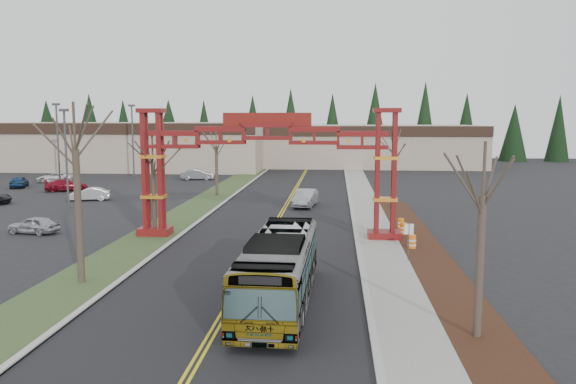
# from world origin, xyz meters

# --- Properties ---
(ground) EXTENTS (200.00, 200.00, 0.00)m
(ground) POSITION_xyz_m (0.00, 0.00, 0.00)
(ground) COLOR black
(ground) RESTS_ON ground
(road) EXTENTS (12.00, 110.00, 0.02)m
(road) POSITION_xyz_m (0.00, 25.00, 0.01)
(road) COLOR black
(road) RESTS_ON ground
(lane_line_left) EXTENTS (0.12, 100.00, 0.01)m
(lane_line_left) POSITION_xyz_m (-0.12, 25.00, 0.03)
(lane_line_left) COLOR gold
(lane_line_left) RESTS_ON road
(lane_line_right) EXTENTS (0.12, 100.00, 0.01)m
(lane_line_right) POSITION_xyz_m (0.12, 25.00, 0.03)
(lane_line_right) COLOR gold
(lane_line_right) RESTS_ON road
(curb_right) EXTENTS (0.30, 110.00, 0.15)m
(curb_right) POSITION_xyz_m (6.15, 25.00, 0.07)
(curb_right) COLOR #ADAEA8
(curb_right) RESTS_ON ground
(sidewalk_right) EXTENTS (2.60, 110.00, 0.14)m
(sidewalk_right) POSITION_xyz_m (7.60, 25.00, 0.08)
(sidewalk_right) COLOR gray
(sidewalk_right) RESTS_ON ground
(landscape_strip) EXTENTS (2.60, 50.00, 0.12)m
(landscape_strip) POSITION_xyz_m (10.20, 10.00, 0.06)
(landscape_strip) COLOR black
(landscape_strip) RESTS_ON ground
(grass_median) EXTENTS (4.00, 110.00, 0.08)m
(grass_median) POSITION_xyz_m (-8.00, 25.00, 0.04)
(grass_median) COLOR #334924
(grass_median) RESTS_ON ground
(curb_left) EXTENTS (0.30, 110.00, 0.15)m
(curb_left) POSITION_xyz_m (-6.15, 25.00, 0.07)
(curb_left) COLOR #ADAEA8
(curb_left) RESTS_ON ground
(gateway_arch) EXTENTS (18.20, 1.60, 8.90)m
(gateway_arch) POSITION_xyz_m (0.00, 18.00, 5.98)
(gateway_arch) COLOR maroon
(gateway_arch) RESTS_ON ground
(retail_building_west) EXTENTS (46.00, 22.30, 7.50)m
(retail_building_west) POSITION_xyz_m (-30.00, 71.96, 3.76)
(retail_building_west) COLOR tan
(retail_building_west) RESTS_ON ground
(retail_building_east) EXTENTS (38.00, 20.30, 7.00)m
(retail_building_east) POSITION_xyz_m (10.00, 79.95, 3.51)
(retail_building_east) COLOR tan
(retail_building_east) RESTS_ON ground
(conifer_treeline) EXTENTS (116.10, 5.60, 13.00)m
(conifer_treeline) POSITION_xyz_m (0.25, 92.00, 6.49)
(conifer_treeline) COLOR black
(conifer_treeline) RESTS_ON ground
(transit_bus) EXTENTS (2.92, 11.43, 3.17)m
(transit_bus) POSITION_xyz_m (2.21, 4.12, 1.58)
(transit_bus) COLOR #9C9EA3
(transit_bus) RESTS_ON ground
(silver_sedan) EXTENTS (2.35, 5.06, 1.60)m
(silver_sedan) POSITION_xyz_m (1.86, 32.12, 0.80)
(silver_sedan) COLOR #A5A8AD
(silver_sedan) RESTS_ON ground
(parked_car_near_a) EXTENTS (3.87, 2.08, 1.25)m
(parked_car_near_a) POSITION_xyz_m (-16.93, 18.00, 0.63)
(parked_car_near_a) COLOR #AEAFB6
(parked_car_near_a) RESTS_ON ground
(parked_car_near_b) EXTENTS (4.13, 2.28, 1.29)m
(parked_car_near_b) POSITION_xyz_m (-20.02, 34.12, 0.65)
(parked_car_near_b) COLOR white
(parked_car_near_b) RESTS_ON ground
(parked_car_mid_a) EXTENTS (5.05, 3.66, 1.36)m
(parked_car_mid_a) POSITION_xyz_m (-25.89, 41.03, 0.68)
(parked_car_mid_a) COLOR maroon
(parked_car_mid_a) RESTS_ON ground
(parked_car_mid_b) EXTENTS (2.95, 4.44, 1.40)m
(parked_car_mid_b) POSITION_xyz_m (-33.14, 43.85, 0.70)
(parked_car_mid_b) COLOR navy
(parked_car_mid_b) RESTS_ON ground
(parked_car_far_a) EXTENTS (4.57, 2.23, 1.44)m
(parked_car_far_a) POSITION_xyz_m (-13.87, 53.89, 0.72)
(parked_car_far_a) COLOR #919597
(parked_car_far_a) RESTS_ON ground
(parked_car_far_b) EXTENTS (4.92, 3.30, 1.25)m
(parked_car_far_b) POSITION_xyz_m (-31.62, 49.53, 0.63)
(parked_car_far_b) COLOR white
(parked_car_far_b) RESTS_ON ground
(bare_tree_median_near) EXTENTS (3.50, 3.50, 9.03)m
(bare_tree_median_near) POSITION_xyz_m (-8.00, 6.45, 6.67)
(bare_tree_median_near) COLOR #382D26
(bare_tree_median_near) RESTS_ON ground
(bare_tree_median_mid) EXTENTS (3.08, 3.08, 7.06)m
(bare_tree_median_mid) POSITION_xyz_m (-8.00, 17.98, 5.00)
(bare_tree_median_mid) COLOR #382D26
(bare_tree_median_mid) RESTS_ON ground
(bare_tree_median_far) EXTENTS (3.23, 3.23, 7.41)m
(bare_tree_median_far) POSITION_xyz_m (-8.00, 38.80, 5.24)
(bare_tree_median_far) COLOR #382D26
(bare_tree_median_far) RESTS_ON ground
(bare_tree_right_near) EXTENTS (3.00, 3.00, 7.41)m
(bare_tree_right_near) POSITION_xyz_m (10.00, 0.79, 5.39)
(bare_tree_right_near) COLOR #382D26
(bare_tree_right_near) RESTS_ON ground
(bare_tree_right_far) EXTENTS (3.06, 3.06, 7.37)m
(bare_tree_right_far) POSITION_xyz_m (10.00, 31.72, 5.32)
(bare_tree_right_far) COLOR #382D26
(bare_tree_right_far) RESTS_ON ground
(light_pole_near) EXTENTS (0.79, 0.39, 9.09)m
(light_pole_near) POSITION_xyz_m (-20.08, 29.73, 5.26)
(light_pole_near) COLOR #3F3F44
(light_pole_near) RESTS_ON ground
(light_pole_mid) EXTENTS (0.87, 0.44, 10.07)m
(light_pole_mid) POSITION_xyz_m (-29.85, 47.40, 5.83)
(light_pole_mid) COLOR #3F3F44
(light_pole_mid) RESTS_ON ground
(light_pole_far) EXTENTS (0.88, 0.44, 10.11)m
(light_pole_far) POSITION_xyz_m (-23.53, 56.24, 5.85)
(light_pole_far) COLOR #3F3F44
(light_pole_far) RESTS_ON ground
(street_sign) EXTENTS (0.51, 0.09, 2.25)m
(street_sign) POSITION_xyz_m (8.88, 12.06, 1.62)
(street_sign) COLOR #3F3F44
(street_sign) RESTS_ON ground
(barrel_south) EXTENTS (0.52, 0.52, 0.96)m
(barrel_south) POSITION_xyz_m (9.49, 15.13, 0.48)
(barrel_south) COLOR orange
(barrel_south) RESTS_ON ground
(barrel_mid) EXTENTS (0.50, 0.50, 0.93)m
(barrel_mid) POSITION_xyz_m (9.45, 19.41, 0.46)
(barrel_mid) COLOR orange
(barrel_mid) RESTS_ON ground
(barrel_north) EXTENTS (0.48, 0.48, 0.88)m
(barrel_north) POSITION_xyz_m (9.51, 21.45, 0.44)
(barrel_north) COLOR orange
(barrel_north) RESTS_ON ground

